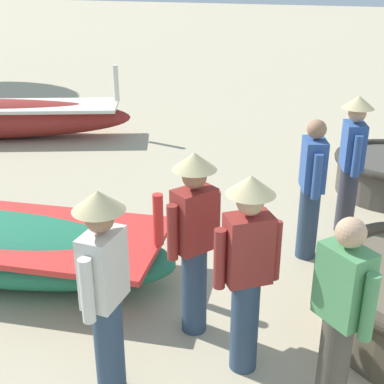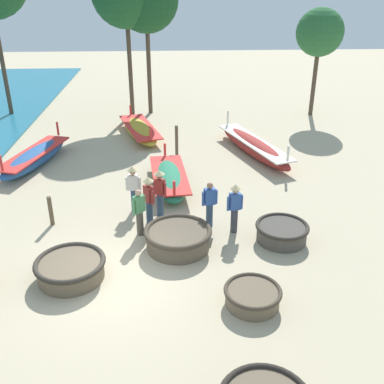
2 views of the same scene
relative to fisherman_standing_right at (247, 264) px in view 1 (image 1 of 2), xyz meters
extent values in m
cylinder|color=silver|center=(5.42, 3.53, 0.04)|extent=(0.10, 0.10, 0.65)
cylinder|color=red|center=(0.83, 1.02, -0.17)|extent=(0.10, 0.10, 0.52)
cylinder|color=#2D425B|center=(0.00, 0.00, -0.55)|extent=(0.22, 0.22, 0.82)
cube|color=maroon|center=(0.00, 0.00, 0.13)|extent=(0.37, 0.40, 0.54)
sphere|color=tan|center=(0.00, 0.00, 0.51)|extent=(0.20, 0.20, 0.20)
cylinder|color=maroon|center=(-0.12, 0.18, 0.08)|extent=(0.09, 0.09, 0.48)
cylinder|color=maroon|center=(0.12, -0.18, 0.08)|extent=(0.09, 0.09, 0.48)
cone|color=#D1BC84|center=(0.00, 0.00, 0.64)|extent=(0.36, 0.36, 0.14)
cylinder|color=#2D425B|center=(0.35, 0.52, -0.55)|extent=(0.22, 0.22, 0.82)
cube|color=maroon|center=(0.35, 0.52, 0.13)|extent=(0.40, 0.38, 0.54)
sphere|color=#A37556|center=(0.35, 0.52, 0.51)|extent=(0.20, 0.20, 0.20)
cylinder|color=maroon|center=(0.52, 0.39, 0.08)|extent=(0.09, 0.09, 0.48)
cylinder|color=maroon|center=(0.17, 0.65, 0.08)|extent=(0.09, 0.09, 0.48)
cone|color=#D1BC84|center=(0.35, 0.52, 0.64)|extent=(0.36, 0.36, 0.14)
cylinder|color=#4C473D|center=(-0.27, -0.70, -0.55)|extent=(0.22, 0.22, 0.82)
cube|color=#4C8E56|center=(-0.27, -0.70, 0.13)|extent=(0.39, 0.40, 0.54)
sphere|color=tan|center=(-0.27, -0.70, 0.51)|extent=(0.20, 0.20, 0.20)
cylinder|color=#4C8E56|center=(-0.13, -0.53, 0.08)|extent=(0.09, 0.09, 0.48)
cylinder|color=#4C8E56|center=(-0.42, -0.86, 0.08)|extent=(0.09, 0.09, 0.48)
cylinder|color=#2D425B|center=(1.95, -0.30, -0.55)|extent=(0.22, 0.22, 0.82)
cube|color=#33569E|center=(1.95, -0.30, 0.13)|extent=(0.39, 0.30, 0.54)
sphere|color=#A37556|center=(1.95, -0.30, 0.51)|extent=(0.20, 0.20, 0.20)
cylinder|color=#33569E|center=(2.16, -0.24, 0.08)|extent=(0.09, 0.09, 0.48)
cylinder|color=#33569E|center=(1.73, -0.36, 0.08)|extent=(0.09, 0.09, 0.48)
cylinder|color=#2D425B|center=(-0.55, 0.90, -0.55)|extent=(0.22, 0.22, 0.82)
cube|color=silver|center=(-0.55, 0.90, 0.13)|extent=(0.35, 0.24, 0.54)
sphere|color=#A37556|center=(-0.55, 0.90, 0.51)|extent=(0.20, 0.20, 0.20)
cylinder|color=silver|center=(-0.33, 0.89, 0.08)|extent=(0.09, 0.09, 0.48)
cylinder|color=silver|center=(-0.77, 0.92, 0.08)|extent=(0.09, 0.09, 0.48)
cone|color=#D1BC84|center=(-0.55, 0.90, 0.64)|extent=(0.36, 0.36, 0.14)
cylinder|color=#383842|center=(2.70, -0.67, -0.55)|extent=(0.22, 0.22, 0.82)
cube|color=#33569E|center=(2.70, -0.67, 0.13)|extent=(0.38, 0.29, 0.54)
sphere|color=tan|center=(2.70, -0.67, 0.51)|extent=(0.20, 0.20, 0.20)
cylinder|color=#33569E|center=(2.48, -0.73, 0.08)|extent=(0.09, 0.09, 0.48)
cylinder|color=#33569E|center=(2.91, -0.62, 0.08)|extent=(0.09, 0.09, 0.48)
cone|color=#D1BC84|center=(2.70, -0.67, 0.64)|extent=(0.36, 0.36, 0.14)
camera|label=1|loc=(-3.41, -0.61, 2.08)|focal=50.00mm
camera|label=2|loc=(0.72, -12.98, 6.49)|focal=42.00mm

